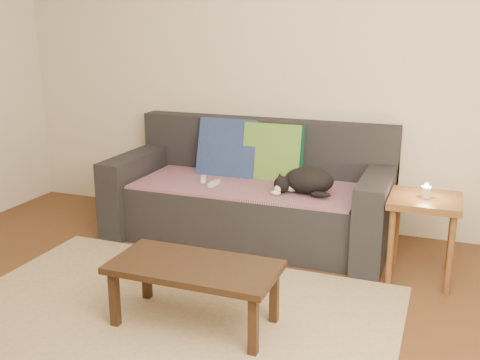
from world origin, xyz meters
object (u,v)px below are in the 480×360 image
object	(u,v)px
sofa	(251,198)
wii_remote_b	(214,183)
coffee_table	(194,272)
side_table	(424,212)
wii_remote_a	(203,179)
cat	(306,181)

from	to	relation	value
sofa	wii_remote_b	world-z (taller)	sofa
sofa	coffee_table	distance (m)	1.40
side_table	sofa	bearing A→B (deg)	165.39
wii_remote_a	coffee_table	bearing A→B (deg)	178.80
wii_remote_a	wii_remote_b	world-z (taller)	same
sofa	side_table	distance (m)	1.33
wii_remote_a	wii_remote_b	bearing A→B (deg)	-146.51
sofa	wii_remote_a	xyz separation A→B (m)	(-0.34, -0.13, 0.15)
sofa	wii_remote_b	size ratio (longest dim) A/B	14.00
sofa	side_table	size ratio (longest dim) A/B	3.84
coffee_table	side_table	bearing A→B (deg)	43.76
cat	wii_remote_b	size ratio (longest dim) A/B	3.00
sofa	cat	bearing A→B (deg)	-18.70
wii_remote_b	side_table	distance (m)	1.50
sofa	wii_remote_b	distance (m)	0.33
wii_remote_a	wii_remote_b	size ratio (longest dim) A/B	1.00
cat	coffee_table	size ratio (longest dim) A/B	0.50
cat	wii_remote_a	distance (m)	0.82
sofa	cat	size ratio (longest dim) A/B	4.67
coffee_table	wii_remote_a	bearing A→B (deg)	112.30
sofa	wii_remote_b	bearing A→B (deg)	-136.67
wii_remote_a	cat	bearing A→B (deg)	-115.87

